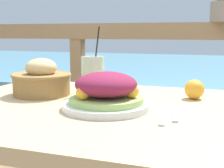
% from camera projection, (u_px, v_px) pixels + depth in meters
% --- Properties ---
extents(patio_table, '(1.07, 0.81, 0.70)m').
position_uv_depth(patio_table, '(99.00, 134.00, 1.01)').
color(patio_table, tan).
rests_on(patio_table, ground_plane).
extents(railing_fence, '(2.80, 0.08, 0.99)m').
position_uv_depth(railing_fence, '(152.00, 72.00, 1.75)').
color(railing_fence, '#937551').
rests_on(railing_fence, ground_plane).
extents(sea_backdrop, '(12.00, 4.00, 0.51)m').
position_uv_depth(sea_backdrop, '(189.00, 84.00, 4.16)').
color(sea_backdrop, '#568EA8').
rests_on(sea_backdrop, ground_plane).
extents(salad_plate, '(0.27, 0.27, 0.11)m').
position_uv_depth(salad_plate, '(106.00, 93.00, 0.93)').
color(salad_plate, silver).
rests_on(salad_plate, patio_table).
extents(drink_glass, '(0.08, 0.08, 0.25)m').
position_uv_depth(drink_glass, '(93.00, 76.00, 1.13)').
color(drink_glass, beige).
rests_on(drink_glass, patio_table).
extents(bread_basket, '(0.22, 0.22, 0.14)m').
position_uv_depth(bread_basket, '(42.00, 80.00, 1.15)').
color(bread_basket, olive).
rests_on(bread_basket, patio_table).
extents(fork, '(0.04, 0.18, 0.00)m').
position_uv_depth(fork, '(163.00, 116.00, 0.85)').
color(fork, silver).
rests_on(fork, patio_table).
extents(knife, '(0.04, 0.18, 0.00)m').
position_uv_depth(knife, '(176.00, 113.00, 0.88)').
color(knife, silver).
rests_on(knife, patio_table).
extents(orange_near_basket, '(0.07, 0.07, 0.07)m').
position_uv_depth(orange_near_basket, '(194.00, 89.00, 1.08)').
color(orange_near_basket, '#F9A328').
rests_on(orange_near_basket, patio_table).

